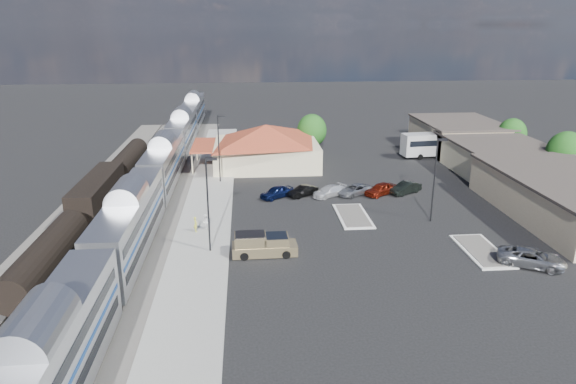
{
  "coord_description": "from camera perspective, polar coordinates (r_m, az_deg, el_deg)",
  "views": [
    {
      "loc": [
        -7.47,
        -49.68,
        19.98
      ],
      "look_at": [
        -3.07,
        2.7,
        2.8
      ],
      "focal_mm": 32.0,
      "sensor_mm": 36.0,
      "label": 1
    }
  ],
  "objects": [
    {
      "name": "lamp_plat_s",
      "position": [
        46.19,
        -8.81,
        -0.6
      ],
      "size": [
        1.08,
        0.25,
        9.0
      ],
      "color": "black",
      "rests_on": "ground"
    },
    {
      "name": "person_b",
      "position": [
        52.7,
        -9.18,
        -3.28
      ],
      "size": [
        0.85,
        0.95,
        1.6
      ],
      "primitive_type": "imported",
      "rotation": [
        0.0,
        0.0,
        -1.95
      ],
      "color": "white",
      "rests_on": "platform"
    },
    {
      "name": "parked_car_f",
      "position": [
        65.17,
        12.91,
        0.44
      ],
      "size": [
        4.57,
        3.6,
        1.45
      ],
      "primitive_type": "imported",
      "rotation": [
        0.0,
        0.0,
        -1.02
      ],
      "color": "black",
      "rests_on": "ground"
    },
    {
      "name": "coach_bus",
      "position": [
        84.59,
        16.42,
        5.22
      ],
      "size": [
        12.11,
        3.91,
        3.82
      ],
      "rotation": [
        0.0,
        0.0,
        1.68
      ],
      "color": "white",
      "rests_on": "ground"
    },
    {
      "name": "parked_car_a",
      "position": [
        61.98,
        -1.25,
        0.01
      ],
      "size": [
        4.57,
        3.86,
        1.48
      ],
      "primitive_type": "imported",
      "rotation": [
        0.0,
        0.0,
        -0.98
      ],
      "color": "#0C163E",
      "rests_on": "ground"
    },
    {
      "name": "person_a",
      "position": [
        52.23,
        -10.23,
        -3.54
      ],
      "size": [
        0.55,
        0.67,
        1.59
      ],
      "primitive_type": "imported",
      "rotation": [
        0.0,
        0.0,
        1.91
      ],
      "color": "#CFD141",
      "rests_on": "platform"
    },
    {
      "name": "tree_east_c",
      "position": [
        87.8,
        23.62,
        5.94
      ],
      "size": [
        4.41,
        4.41,
        6.21
      ],
      "color": "#382314",
      "rests_on": "ground"
    },
    {
      "name": "freight_cars",
      "position": [
        60.74,
        -20.35,
        -0.36
      ],
      "size": [
        2.8,
        46.0,
        4.0
      ],
      "color": "black",
      "rests_on": "ground"
    },
    {
      "name": "passenger_train",
      "position": [
        67.77,
        -13.59,
        2.96
      ],
      "size": [
        3.0,
        104.0,
        5.55
      ],
      "color": "silver",
      "rests_on": "ground"
    },
    {
      "name": "suv",
      "position": [
        49.46,
        25.44,
        -6.62
      ],
      "size": [
        6.15,
        4.95,
        1.56
      ],
      "primitive_type": "imported",
      "rotation": [
        0.0,
        0.0,
        1.07
      ],
      "color": "#989BA0",
      "rests_on": "ground"
    },
    {
      "name": "lamp_lot",
      "position": [
        55.36,
        16.1,
        2.04
      ],
      "size": [
        1.08,
        0.25,
        9.0
      ],
      "color": "black",
      "rests_on": "ground"
    },
    {
      "name": "tree_east_b",
      "position": [
        75.97,
        28.5,
        3.92
      ],
      "size": [
        4.94,
        4.94,
        6.96
      ],
      "color": "#382314",
      "rests_on": "ground"
    },
    {
      "name": "tree_depot",
      "position": [
        81.93,
        2.66,
        6.85
      ],
      "size": [
        4.71,
        4.71,
        6.63
      ],
      "color": "#382314",
      "rests_on": "ground"
    },
    {
      "name": "traffic_island_south",
      "position": [
        56.54,
        7.23,
        -2.63
      ],
      "size": [
        3.3,
        7.5,
        0.21
      ],
      "color": "silver",
      "rests_on": "ground"
    },
    {
      "name": "platform",
      "position": [
        59.3,
        -8.9,
        -1.73
      ],
      "size": [
        5.5,
        92.0,
        0.18
      ],
      "primitive_type": "cube",
      "color": "gray",
      "rests_on": "ground"
    },
    {
      "name": "pickup_truck",
      "position": [
        46.77,
        -2.61,
        -5.91
      ],
      "size": [
        5.91,
        2.31,
        2.03
      ],
      "rotation": [
        0.0,
        0.0,
        1.59
      ],
      "color": "#98865D",
      "rests_on": "ground"
    },
    {
      "name": "traffic_island_north",
      "position": [
        50.92,
        20.72,
        -6.13
      ],
      "size": [
        3.3,
        7.5,
        0.21
      ],
      "color": "silver",
      "rests_on": "ground"
    },
    {
      "name": "ground",
      "position": [
        54.06,
        3.5,
        -3.63
      ],
      "size": [
        280.0,
        280.0,
        0.0
      ],
      "primitive_type": "plane",
      "color": "black",
      "rests_on": "ground"
    },
    {
      "name": "railbed",
      "position": [
        62.5,
        -17.03,
        -1.31
      ],
      "size": [
        16.0,
        100.0,
        0.12
      ],
      "primitive_type": "cube",
      "color": "#4C4944",
      "rests_on": "ground"
    },
    {
      "name": "lamp_plat_n",
      "position": [
        67.38,
        -7.64,
        5.39
      ],
      "size": [
        1.08,
        0.25,
        9.0
      ],
      "color": "black",
      "rests_on": "ground"
    },
    {
      "name": "parked_car_e",
      "position": [
        64.0,
        10.26,
        0.32
      ],
      "size": [
        4.7,
        3.92,
        1.51
      ],
      "primitive_type": "imported",
      "rotation": [
        0.0,
        0.0,
        -1.0
      ],
      "color": "maroon",
      "rests_on": "ground"
    },
    {
      "name": "station_depot",
      "position": [
        75.64,
        -2.48,
        5.21
      ],
      "size": [
        18.35,
        12.24,
        6.2
      ],
      "color": "beige",
      "rests_on": "ground"
    },
    {
      "name": "parked_car_c",
      "position": [
        62.7,
        4.6,
        0.09
      ],
      "size": [
        4.8,
        3.94,
        1.31
      ],
      "primitive_type": "imported",
      "rotation": [
        0.0,
        0.0,
        -1.01
      ],
      "color": "white",
      "rests_on": "ground"
    },
    {
      "name": "buildings_east",
      "position": [
        75.25,
        23.53,
        2.96
      ],
      "size": [
        14.4,
        51.4,
        4.8
      ],
      "color": "#C6B28C",
      "rests_on": "ground"
    },
    {
      "name": "parked_car_d",
      "position": [
        63.57,
        7.4,
        0.24
      ],
      "size": [
        5.16,
        4.3,
        1.31
      ],
      "primitive_type": "imported",
      "rotation": [
        0.0,
        0.0,
        -1.03
      ],
      "color": "gray",
      "rests_on": "ground"
    },
    {
      "name": "parked_car_b",
      "position": [
        62.56,
        1.66,
        0.09
      ],
      "size": [
        4.08,
        3.29,
        1.3
      ],
      "primitive_type": "imported",
      "rotation": [
        0.0,
        0.0,
        -1.0
      ],
      "color": "black",
      "rests_on": "ground"
    }
  ]
}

